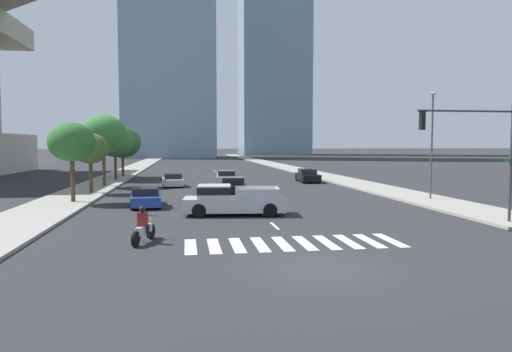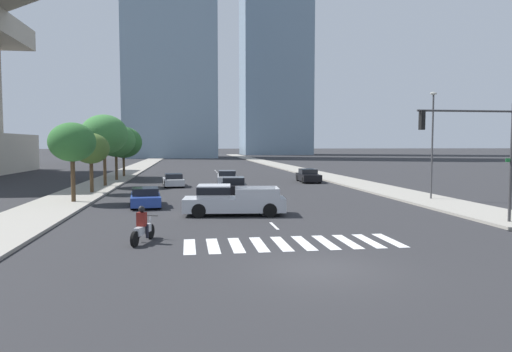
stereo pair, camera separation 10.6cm
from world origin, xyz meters
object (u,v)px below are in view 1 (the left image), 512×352
at_px(sedan_black_1, 233,186).
at_px(street_lamp_east, 432,137).
at_px(motorcycle_lead, 144,228).
at_px(street_tree_third, 103,134).
at_px(sedan_silver_0, 173,180).
at_px(traffic_signal_near, 476,140).
at_px(pickup_truck, 229,200).
at_px(sedan_black_4, 308,176).
at_px(sedan_silver_2, 226,178).
at_px(street_tree_fifth, 122,142).
at_px(sedan_blue_3, 145,198).
at_px(street_tree_nearest, 72,142).
at_px(street_tree_second, 90,149).
at_px(street_tree_fourth, 115,141).

xyz_separation_m(sedan_black_1, street_lamp_east, (13.19, -6.49, 3.81)).
height_order(motorcycle_lead, street_tree_third, street_tree_third).
relative_size(sedan_silver_0, traffic_signal_near, 0.77).
relative_size(pickup_truck, street_tree_third, 0.89).
bearing_deg(sedan_black_4, sedan_silver_2, -80.10).
bearing_deg(pickup_truck, sedan_silver_2, -89.07).
distance_m(sedan_silver_0, street_tree_fifth, 14.72).
bearing_deg(sedan_silver_2, sedan_blue_3, 161.68).
height_order(street_tree_nearest, street_tree_fifth, street_tree_fifth).
bearing_deg(street_tree_nearest, sedan_blue_3, -22.92).
distance_m(sedan_silver_2, sedan_blue_3, 17.24).
xyz_separation_m(sedan_silver_2, street_tree_nearest, (-11.32, -13.93, 3.43)).
relative_size(motorcycle_lead, sedan_silver_2, 0.43).
height_order(street_lamp_east, street_tree_second, street_lamp_east).
distance_m(sedan_black_1, street_tree_fourth, 18.44).
height_order(sedan_silver_0, street_tree_nearest, street_tree_nearest).
relative_size(street_lamp_east, street_tree_nearest, 1.41).
distance_m(sedan_silver_0, sedan_silver_2, 5.56).
xyz_separation_m(pickup_truck, sedan_silver_2, (1.59, 20.30, -0.20)).
xyz_separation_m(street_tree_second, street_tree_third, (0.00, 6.00, 1.22)).
height_order(street_lamp_east, street_tree_fifth, street_lamp_east).
bearing_deg(street_tree_fifth, sedan_black_1, -61.30).
relative_size(motorcycle_lead, traffic_signal_near, 0.37).
bearing_deg(sedan_silver_2, traffic_signal_near, -154.97).
relative_size(motorcycle_lead, street_tree_second, 0.46).
distance_m(sedan_black_4, street_lamp_east, 17.74).
height_order(sedan_silver_0, street_tree_second, street_tree_second).
xyz_separation_m(sedan_silver_0, sedan_black_1, (4.89, -7.25, 0.05)).
height_order(street_tree_nearest, street_tree_third, street_tree_third).
height_order(sedan_black_4, street_tree_fifth, street_tree_fifth).
xyz_separation_m(street_tree_third, street_tree_fourth, (0.00, 6.97, -0.49)).
height_order(sedan_blue_3, street_tree_fifth, street_tree_fifth).
bearing_deg(sedan_silver_2, street_tree_fourth, 69.90).
height_order(motorcycle_lead, traffic_signal_near, traffic_signal_near).
distance_m(sedan_black_1, street_tree_fifth, 23.23).
distance_m(motorcycle_lead, street_tree_fifth, 38.54).
distance_m(street_tree_third, street_tree_fourth, 6.99).
distance_m(sedan_silver_2, street_tree_fourth, 12.93).
height_order(sedan_blue_3, street_lamp_east, street_lamp_east).
distance_m(traffic_signal_near, street_tree_nearest, 24.03).
bearing_deg(traffic_signal_near, street_tree_fourth, -55.18).
bearing_deg(street_tree_nearest, sedan_black_4, 36.95).
relative_size(sedan_black_1, sedan_black_4, 0.98).
bearing_deg(traffic_signal_near, street_lamp_east, -107.77).
relative_size(sedan_blue_3, street_lamp_east, 0.60).
distance_m(motorcycle_lead, pickup_truck, 7.92).
relative_size(sedan_silver_2, street_tree_fifth, 0.84).
height_order(sedan_silver_0, street_tree_third, street_tree_third).
bearing_deg(street_tree_second, sedan_black_1, -6.89).
height_order(street_tree_second, street_tree_third, street_tree_third).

